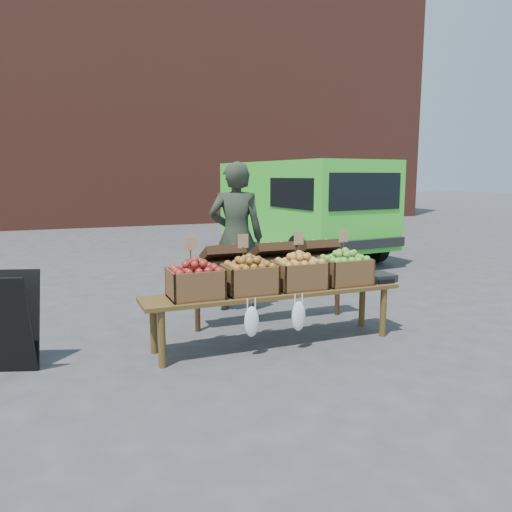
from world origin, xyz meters
name	(u,v)px	position (x,y,z in m)	size (l,w,h in m)	color
ground	(316,341)	(0.00, 0.00, 0.00)	(80.00, 80.00, 0.00)	#424244
brick_building	(120,85)	(0.00, 15.00, 5.00)	(24.00, 4.00, 10.00)	brown
delivery_van	(300,210)	(2.41, 5.14, 1.01)	(2.06, 4.49, 2.01)	#3FDA33
vendor	(236,237)	(-0.35, 1.50, 0.95)	(0.69, 0.45, 1.90)	#293124
chalkboard_sign	(0,322)	(-2.99, 0.31, 0.45)	(0.60, 0.33, 0.90)	black
back_table	(271,280)	(-0.17, 0.79, 0.52)	(2.10, 0.44, 1.04)	#311D10
display_bench	(274,317)	(-0.46, 0.07, 0.28)	(2.70, 0.56, 0.57)	#513A19
crate_golden_apples	(195,283)	(-1.28, 0.07, 0.71)	(0.50, 0.40, 0.28)	maroon
crate_russet_pears	(249,279)	(-0.73, 0.07, 0.71)	(0.50, 0.40, 0.28)	brown
crate_red_apples	(299,275)	(-0.18, 0.07, 0.71)	(0.50, 0.40, 0.28)	#A48C30
crate_green_apples	(345,271)	(0.37, 0.07, 0.71)	(0.50, 0.40, 0.28)	green
weighing_scale	(377,277)	(0.79, 0.07, 0.61)	(0.34, 0.30, 0.08)	black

